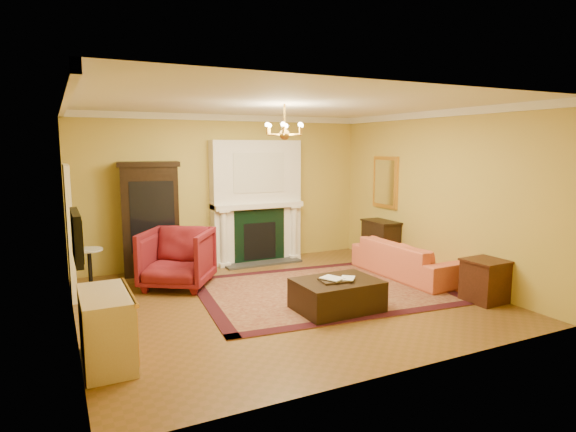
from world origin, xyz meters
TOP-DOWN VIEW (x-y plane):
  - floor at (0.00, 0.00)m, footprint 6.00×5.50m
  - ceiling at (0.00, 0.00)m, footprint 6.00×5.50m
  - wall_back at (0.00, 2.76)m, footprint 6.00×0.02m
  - wall_front at (0.00, -2.76)m, footprint 6.00×0.02m
  - wall_left at (-3.01, 0.00)m, footprint 0.02×5.50m
  - wall_right at (3.01, 0.00)m, footprint 0.02×5.50m
  - fireplace at (0.60, 2.57)m, footprint 1.90×0.70m
  - crown_molding at (0.00, 0.96)m, footprint 6.00×5.50m
  - doorway at (-2.95, 1.70)m, footprint 0.08×1.05m
  - tv_panel at (-2.95, -0.60)m, footprint 0.09×0.95m
  - gilt_mirror at (2.97, 1.40)m, footprint 0.06×0.76m
  - chandelier at (-0.00, 0.00)m, footprint 0.63×0.55m
  - oriental_rug at (0.77, 0.14)m, footprint 4.26×3.36m
  - china_cabinet at (-1.57, 2.49)m, footprint 1.05×0.57m
  - wingback_armchair at (-1.34, 1.40)m, footprint 1.44×1.43m
  - pedestal_table at (-2.70, 1.63)m, footprint 0.42×0.42m
  - commode at (-2.73, -1.14)m, footprint 0.51×1.07m
  - coral_sofa at (2.59, 0.21)m, footprint 0.71×2.26m
  - end_table at (2.72, -1.46)m, footprint 0.57×0.57m
  - console_table at (2.78, 1.25)m, footprint 0.45×0.77m
  - leather_ottoman at (0.46, -0.80)m, footprint 1.20×0.88m
  - ottoman_tray at (0.38, -0.84)m, footprint 0.44×0.36m
  - book_a at (0.25, -0.88)m, footprint 0.22×0.12m
  - book_b at (0.49, -0.84)m, footprint 0.16×0.14m
  - topiary_left at (-0.14, 2.53)m, footprint 0.17×0.17m
  - topiary_right at (1.23, 2.53)m, footprint 0.18×0.18m

SIDE VIEW (x-z plane):
  - floor at x=0.00m, z-range -0.02..0.00m
  - oriental_rug at x=0.77m, z-range 0.00..0.02m
  - leather_ottoman at x=0.46m, z-range 0.02..0.46m
  - end_table at x=2.72m, z-range 0.00..0.63m
  - commode at x=-2.73m, z-range 0.00..0.80m
  - console_table at x=2.78m, z-range 0.00..0.85m
  - pedestal_table at x=-2.70m, z-range 0.06..0.81m
  - coral_sofa at x=2.59m, z-range 0.00..0.88m
  - ottoman_tray at x=0.38m, z-range 0.46..0.48m
  - wingback_armchair at x=-1.34m, z-range 0.00..1.10m
  - book_b at x=0.49m, z-range 0.48..0.75m
  - book_a at x=0.25m, z-range 0.48..0.79m
  - china_cabinet at x=-1.57m, z-range 0.00..2.01m
  - doorway at x=-2.95m, z-range 0.00..2.10m
  - fireplace at x=0.60m, z-range -0.06..2.44m
  - tv_panel at x=-2.95m, z-range 1.06..1.64m
  - topiary_left at x=-0.14m, z-range 1.25..1.71m
  - topiary_right at x=1.23m, z-range 1.25..1.73m
  - wall_back at x=0.00m, z-range 0.00..3.00m
  - wall_front at x=0.00m, z-range 0.00..3.00m
  - wall_left at x=-3.01m, z-range 0.00..3.00m
  - wall_right at x=3.01m, z-range 0.00..3.00m
  - gilt_mirror at x=2.97m, z-range 1.12..2.17m
  - chandelier at x=0.00m, z-range 2.34..2.87m
  - crown_molding at x=0.00m, z-range 2.88..3.00m
  - ceiling at x=0.00m, z-range 3.00..3.02m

